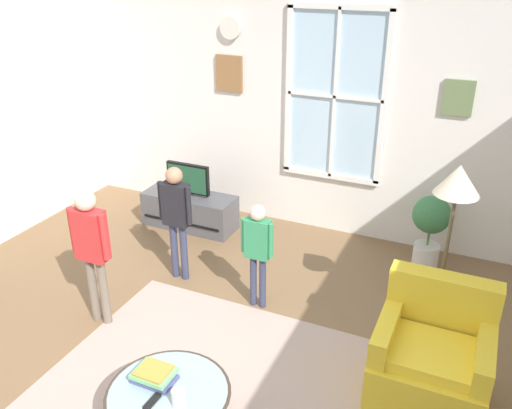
% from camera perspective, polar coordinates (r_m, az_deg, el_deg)
% --- Properties ---
extents(ground_plane, '(6.61, 6.39, 0.02)m').
position_cam_1_polar(ground_plane, '(4.19, -7.45, -19.09)').
color(ground_plane, brown).
extents(back_wall, '(6.01, 0.17, 2.79)m').
position_cam_1_polar(back_wall, '(5.91, 7.00, 10.14)').
color(back_wall, silver).
rests_on(back_wall, ground_plane).
extents(area_rug, '(2.67, 2.08, 0.01)m').
position_cam_1_polar(area_rug, '(4.13, -3.38, -19.38)').
color(area_rug, tan).
rests_on(area_rug, ground_plane).
extents(tv_stand, '(1.08, 0.42, 0.40)m').
position_cam_1_polar(tv_stand, '(6.27, -7.02, -0.65)').
color(tv_stand, '#4C4C51').
rests_on(tv_stand, ground_plane).
extents(television, '(0.52, 0.08, 0.38)m').
position_cam_1_polar(television, '(6.11, -7.23, 2.72)').
color(television, '#4C4C4C').
rests_on(television, tv_stand).
extents(armchair, '(0.76, 0.74, 0.87)m').
position_cam_1_polar(armchair, '(4.08, 18.08, -15.45)').
color(armchair, yellow).
rests_on(armchair, ground_plane).
extents(coffee_table, '(0.79, 0.79, 0.41)m').
position_cam_1_polar(coffee_table, '(3.63, -9.28, -19.29)').
color(coffee_table, '#99B2B7').
rests_on(coffee_table, ground_plane).
extents(book_stack, '(0.27, 0.20, 0.09)m').
position_cam_1_polar(book_stack, '(3.67, -10.76, -17.34)').
color(book_stack, '#555899').
rests_on(book_stack, coffee_table).
extents(cup, '(0.09, 0.09, 0.11)m').
position_cam_1_polar(cup, '(3.49, -8.23, -19.60)').
color(cup, white).
rests_on(cup, coffee_table).
extents(remote_near_books, '(0.05, 0.14, 0.02)m').
position_cam_1_polar(remote_near_books, '(3.55, -10.95, -19.84)').
color(remote_near_books, black).
rests_on(remote_near_books, coffee_table).
extents(person_green_shirt, '(0.30, 0.14, 1.00)m').
position_cam_1_polar(person_green_shirt, '(4.64, 0.19, -4.28)').
color(person_green_shirt, '#333851').
rests_on(person_green_shirt, ground_plane).
extents(person_black_shirt, '(0.35, 0.16, 1.16)m').
position_cam_1_polar(person_black_shirt, '(5.06, -8.45, -0.66)').
color(person_black_shirt, '#333851').
rests_on(person_black_shirt, ground_plane).
extents(person_red_shirt, '(0.37, 0.17, 1.23)m').
position_cam_1_polar(person_red_shirt, '(4.57, -17.07, -3.89)').
color(person_red_shirt, '#726656').
rests_on(person_red_shirt, ground_plane).
extents(potted_plant_by_window, '(0.38, 0.38, 0.76)m').
position_cam_1_polar(potted_plant_by_window, '(5.61, 18.00, -1.97)').
color(potted_plant_by_window, silver).
rests_on(potted_plant_by_window, ground_plane).
extents(floor_lamp, '(0.32, 0.32, 1.58)m').
position_cam_1_polar(floor_lamp, '(4.05, 20.35, 0.47)').
color(floor_lamp, black).
rests_on(floor_lamp, ground_plane).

